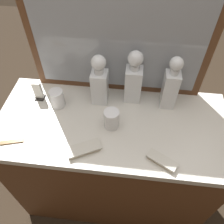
{
  "coord_description": "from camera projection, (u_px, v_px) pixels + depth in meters",
  "views": [
    {
      "loc": [
        0.09,
        -0.72,
        1.78
      ],
      "look_at": [
        0.0,
        0.0,
        0.94
      ],
      "focal_mm": 36.57,
      "sensor_mm": 36.0,
      "label": 1
    }
  ],
  "objects": [
    {
      "name": "napkin_holder",
      "position": [
        38.0,
        92.0,
        1.25
      ],
      "size": [
        0.05,
        0.05,
        0.11
      ],
      "color": "black",
      "rests_on": "dresser"
    },
    {
      "name": "dresser_mirror",
      "position": [
        119.0,
        30.0,
        1.06
      ],
      "size": [
        0.92,
        0.03,
        0.74
      ],
      "color": "brown",
      "rests_on": "dresser"
    },
    {
      "name": "crystal_decanter_right",
      "position": [
        133.0,
        81.0,
        1.19
      ],
      "size": [
        0.09,
        0.09,
        0.3
      ],
      "color": "white",
      "rests_on": "dresser"
    },
    {
      "name": "dresser",
      "position": [
        112.0,
        163.0,
        1.5
      ],
      "size": [
        1.21,
        0.55,
        0.86
      ],
      "color": "brown",
      "rests_on": "ground_plane"
    },
    {
      "name": "crystal_tumbler_front",
      "position": [
        57.0,
        99.0,
        1.22
      ],
      "size": [
        0.07,
        0.07,
        0.1
      ],
      "color": "white",
      "rests_on": "dresser"
    },
    {
      "name": "tortoiseshell_comb",
      "position": [
        12.0,
        142.0,
        1.09
      ],
      "size": [
        0.11,
        0.05,
        0.01
      ],
      "color": "brown",
      "rests_on": "dresser"
    },
    {
      "name": "crystal_tumbler_center",
      "position": [
        112.0,
        120.0,
        1.12
      ],
      "size": [
        0.08,
        0.08,
        0.1
      ],
      "color": "white",
      "rests_on": "dresser"
    },
    {
      "name": "silver_brush_right",
      "position": [
        162.0,
        161.0,
        1.01
      ],
      "size": [
        0.14,
        0.11,
        0.02
      ],
      "color": "#B7A88C",
      "rests_on": "dresser"
    },
    {
      "name": "crystal_decanter_far_left",
      "position": [
        100.0,
        84.0,
        1.19
      ],
      "size": [
        0.08,
        0.08,
        0.29
      ],
      "color": "white",
      "rests_on": "dresser"
    },
    {
      "name": "silver_brush_front",
      "position": [
        84.0,
        149.0,
        1.05
      ],
      "size": [
        0.17,
        0.13,
        0.02
      ],
      "color": "#B7A88C",
      "rests_on": "dresser"
    },
    {
      "name": "ground_plane",
      "position": [
        112.0,
        189.0,
        1.82
      ],
      "size": [
        6.0,
        6.0,
        0.0
      ],
      "primitive_type": "plane",
      "color": "#2D2319"
    },
    {
      "name": "crystal_decanter_front",
      "position": [
        170.0,
        88.0,
        1.16
      ],
      "size": [
        0.07,
        0.07,
        0.31
      ],
      "color": "white",
      "rests_on": "dresser"
    }
  ]
}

